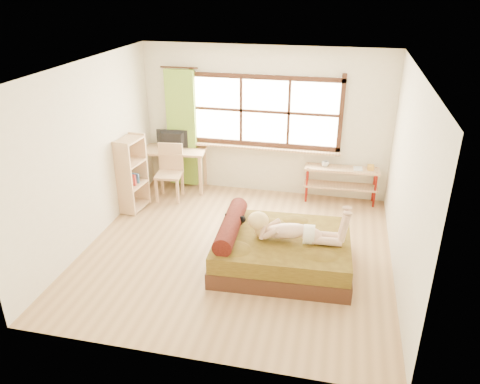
% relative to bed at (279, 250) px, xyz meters
% --- Properties ---
extents(floor, '(4.50, 4.50, 0.00)m').
position_rel_bed_xyz_m(floor, '(-0.67, 0.25, -0.25)').
color(floor, '#9E754C').
rests_on(floor, ground).
extents(ceiling, '(4.50, 4.50, 0.00)m').
position_rel_bed_xyz_m(ceiling, '(-0.67, 0.25, 2.45)').
color(ceiling, white).
rests_on(ceiling, wall_back).
extents(wall_back, '(4.50, 0.00, 4.50)m').
position_rel_bed_xyz_m(wall_back, '(-0.67, 2.50, 1.10)').
color(wall_back, silver).
rests_on(wall_back, floor).
extents(wall_front, '(4.50, 0.00, 4.50)m').
position_rel_bed_xyz_m(wall_front, '(-0.67, -2.00, 1.10)').
color(wall_front, silver).
rests_on(wall_front, floor).
extents(wall_left, '(0.00, 4.50, 4.50)m').
position_rel_bed_xyz_m(wall_left, '(-2.92, 0.25, 1.10)').
color(wall_left, silver).
rests_on(wall_left, floor).
extents(wall_right, '(0.00, 4.50, 4.50)m').
position_rel_bed_xyz_m(wall_right, '(1.58, 0.25, 1.10)').
color(wall_right, silver).
rests_on(wall_right, floor).
extents(window, '(2.80, 0.16, 1.46)m').
position_rel_bed_xyz_m(window, '(-0.67, 2.47, 1.25)').
color(window, '#FFEDBF').
rests_on(window, wall_back).
extents(curtain, '(0.55, 0.10, 2.20)m').
position_rel_bed_xyz_m(curtain, '(-2.22, 2.38, 0.90)').
color(curtain, olive).
rests_on(curtain, wall_back).
extents(bed, '(1.95, 1.59, 0.71)m').
position_rel_bed_xyz_m(bed, '(0.00, 0.00, 0.00)').
color(bed, black).
rests_on(bed, floor).
extents(woman, '(1.33, 0.44, 0.56)m').
position_rel_bed_xyz_m(woman, '(0.20, -0.05, 0.50)').
color(woman, tan).
rests_on(woman, bed).
extents(kitten, '(0.29, 0.13, 0.23)m').
position_rel_bed_xyz_m(kitten, '(-0.67, 0.10, 0.33)').
color(kitten, black).
rests_on(kitten, bed).
extents(desk, '(1.34, 0.72, 0.80)m').
position_rel_bed_xyz_m(desk, '(-2.38, 2.20, 0.44)').
color(desk, tan).
rests_on(desk, floor).
extents(monitor, '(0.60, 0.14, 0.34)m').
position_rel_bed_xyz_m(monitor, '(-2.38, 2.25, 0.72)').
color(monitor, black).
rests_on(monitor, desk).
extents(chair, '(0.50, 0.50, 1.01)m').
position_rel_bed_xyz_m(chair, '(-2.29, 1.84, 0.31)').
color(chair, tan).
rests_on(chair, floor).
extents(pipe_shelf, '(1.32, 0.37, 0.74)m').
position_rel_bed_xyz_m(pipe_shelf, '(0.79, 2.32, 0.23)').
color(pipe_shelf, tan).
rests_on(pipe_shelf, floor).
extents(cup, '(0.13, 0.13, 0.10)m').
position_rel_bed_xyz_m(cup, '(0.48, 2.32, 0.45)').
color(cup, gray).
rests_on(cup, pipe_shelf).
extents(book, '(0.16, 0.22, 0.02)m').
position_rel_bed_xyz_m(book, '(0.98, 2.32, 0.41)').
color(book, gray).
rests_on(book, pipe_shelf).
extents(bookshelf, '(0.38, 0.60, 1.31)m').
position_rel_bed_xyz_m(bookshelf, '(-2.75, 1.22, 0.41)').
color(bookshelf, tan).
rests_on(bookshelf, floor).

